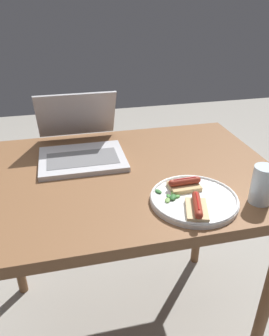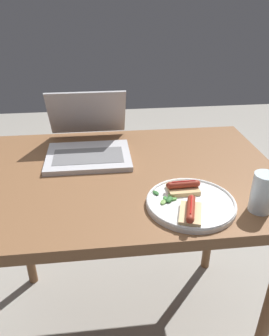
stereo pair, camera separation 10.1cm
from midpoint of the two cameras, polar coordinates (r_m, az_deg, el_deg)
name	(u,v)px [view 1 (the left image)]	position (r m, az deg, el deg)	size (l,w,h in m)	color
ground_plane	(125,322)	(1.63, -3.68, -25.25)	(6.00, 6.00, 0.00)	#9E998E
desk	(122,193)	(1.15, -4.73, -4.37)	(1.06, 0.74, 0.77)	brown
laptop	(81,146)	(1.23, -11.72, 3.80)	(0.30, 0.35, 0.22)	#B7B7BC
plate	(194,199)	(0.96, 7.36, -5.48)	(0.26, 0.26, 0.02)	white
sausage_toast_left	(197,208)	(0.89, 7.64, -6.95)	(0.08, 0.11, 0.04)	#D6B784
sausage_toast_middle	(184,184)	(0.99, 5.81, -2.92)	(0.10, 0.07, 0.04)	tan
salad_pile	(171,195)	(0.95, 3.33, -4.87)	(0.07, 0.08, 0.01)	#709E4C
drinking_glass	(262,185)	(0.98, 18.67, -2.89)	(0.06, 0.06, 0.11)	silver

